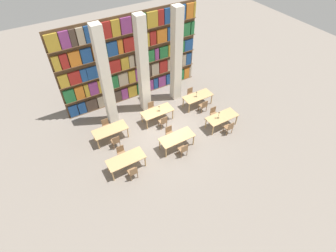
{
  "coord_description": "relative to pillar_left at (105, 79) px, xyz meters",
  "views": [
    {
      "loc": [
        -5.39,
        -9.25,
        10.99
      ],
      "look_at": [
        0.0,
        -0.12,
        0.69
      ],
      "focal_mm": 28.0,
      "sensor_mm": 36.0,
      "label": 1
    }
  ],
  "objects": [
    {
      "name": "chair_2",
      "position": [
        2.16,
        -4.58,
        -2.52
      ],
      "size": [
        0.42,
        0.4,
        0.88
      ],
      "color": "olive",
      "rests_on": "ground_plane"
    },
    {
      "name": "pillar_left",
      "position": [
        0.0,
        0.0,
        0.0
      ],
      "size": [
        0.54,
        0.54,
        6.0
      ],
      "color": "silver",
      "rests_on": "ground_plane"
    },
    {
      "name": "chair_3",
      "position": [
        2.16,
        -3.17,
        -2.52
      ],
      "size": [
        0.42,
        0.4,
        0.88
      ],
      "rotation": [
        0.0,
        0.0,
        3.14
      ],
      "color": "olive",
      "rests_on": "ground_plane"
    },
    {
      "name": "chair_4",
      "position": [
        5.32,
        -4.52,
        -2.52
      ],
      "size": [
        0.42,
        0.4,
        0.88
      ],
      "color": "olive",
      "rests_on": "ground_plane"
    },
    {
      "name": "desk_lamp_2",
      "position": [
        5.12,
        -1.5,
        -1.98
      ],
      "size": [
        0.14,
        0.14,
        0.39
      ],
      "color": "brown",
      "rests_on": "reading_table_5"
    },
    {
      "name": "desk_lamp_0",
      "position": [
        5.06,
        -3.8,
        -1.92
      ],
      "size": [
        0.14,
        0.14,
        0.47
      ],
      "color": "brown",
      "rests_on": "reading_table_2"
    },
    {
      "name": "reading_table_2",
      "position": [
        5.34,
        -3.82,
        -2.33
      ],
      "size": [
        1.92,
        0.84,
        0.76
      ],
      "color": "tan",
      "rests_on": "ground_plane"
    },
    {
      "name": "chair_11",
      "position": [
        5.21,
        -0.78,
        -2.52
      ],
      "size": [
        0.42,
        0.4,
        0.88
      ],
      "rotation": [
        0.0,
        0.0,
        3.14
      ],
      "color": "olive",
      "rests_on": "ground_plane"
    },
    {
      "name": "chair_0",
      "position": [
        -0.75,
        -4.55,
        -2.52
      ],
      "size": [
        0.42,
        0.4,
        0.88
      ],
      "color": "olive",
      "rests_on": "ground_plane"
    },
    {
      "name": "chair_9",
      "position": [
        2.31,
        -0.76,
        -2.52
      ],
      "size": [
        0.42,
        0.4,
        0.88
      ],
      "rotation": [
        0.0,
        0.0,
        3.14
      ],
      "color": "olive",
      "rests_on": "ground_plane"
    },
    {
      "name": "chair_1",
      "position": [
        -0.75,
        -3.14,
        -2.52
      ],
      "size": [
        0.42,
        0.4,
        0.88
      ],
      "rotation": [
        0.0,
        0.0,
        3.14
      ],
      "color": "olive",
      "rests_on": "ground_plane"
    },
    {
      "name": "reading_table_3",
      "position": [
        -0.69,
        -1.5,
        -2.33
      ],
      "size": [
        1.92,
        0.84,
        0.76
      ],
      "color": "tan",
      "rests_on": "ground_plane"
    },
    {
      "name": "pillar_right",
      "position": [
        4.51,
        0.0,
        0.0
      ],
      "size": [
        0.54,
        0.54,
        6.0
      ],
      "color": "silver",
      "rests_on": "ground_plane"
    },
    {
      "name": "reading_table_5",
      "position": [
        5.26,
        -1.49,
        -2.33
      ],
      "size": [
        1.92,
        0.84,
        0.76
      ],
      "color": "tan",
      "rests_on": "ground_plane"
    },
    {
      "name": "reading_table_4",
      "position": [
        2.31,
        -1.47,
        -2.33
      ],
      "size": [
        1.92,
        0.84,
        0.76
      ],
      "color": "tan",
      "rests_on": "ground_plane"
    },
    {
      "name": "pillar_center",
      "position": [
        2.25,
        0.0,
        0.0
      ],
      "size": [
        0.54,
        0.54,
        6.0
      ],
      "color": "silver",
      "rests_on": "ground_plane"
    },
    {
      "name": "reading_table_0",
      "position": [
        -0.78,
        -3.85,
        -2.33
      ],
      "size": [
        1.92,
        0.84,
        0.76
      ],
      "color": "tan",
      "rests_on": "ground_plane"
    },
    {
      "name": "chair_10",
      "position": [
        5.21,
        -2.19,
        -2.52
      ],
      "size": [
        0.42,
        0.4,
        0.88
      ],
      "color": "olive",
      "rests_on": "ground_plane"
    },
    {
      "name": "desk_lamp_1",
      "position": [
        2.42,
        -1.51,
        -1.98
      ],
      "size": [
        0.14,
        0.14,
        0.39
      ],
      "color": "brown",
      "rests_on": "reading_table_4"
    },
    {
      "name": "chair_8",
      "position": [
        2.31,
        -2.17,
        -2.52
      ],
      "size": [
        0.42,
        0.4,
        0.88
      ],
      "color": "olive",
      "rests_on": "ground_plane"
    },
    {
      "name": "chair_6",
      "position": [
        -0.69,
        -2.2,
        -2.52
      ],
      "size": [
        0.42,
        0.4,
        0.88
      ],
      "color": "olive",
      "rests_on": "ground_plane"
    },
    {
      "name": "reading_table_1",
      "position": [
        2.19,
        -3.88,
        -2.33
      ],
      "size": [
        1.92,
        0.84,
        0.76
      ],
      "color": "tan",
      "rests_on": "ground_plane"
    },
    {
      "name": "chair_5",
      "position": [
        5.32,
        -3.11,
        -2.52
      ],
      "size": [
        0.42,
        0.4,
        0.88
      ],
      "rotation": [
        0.0,
        0.0,
        3.14
      ],
      "color": "olive",
      "rests_on": "ground_plane"
    },
    {
      "name": "chair_7",
      "position": [
        -0.69,
        -0.79,
        -2.52
      ],
      "size": [
        0.42,
        0.4,
        0.88
      ],
      "rotation": [
        0.0,
        0.0,
        3.14
      ],
      "color": "olive",
      "rests_on": "ground_plane"
    },
    {
      "name": "ground_plane",
      "position": [
        2.25,
        -2.71,
        -3.0
      ],
      "size": [
        40.0,
        40.0,
        0.0
      ],
      "primitive_type": "plane",
      "color": "gray"
    },
    {
      "name": "bookshelf_bank",
      "position": [
        2.26,
        1.55,
        -0.31
      ],
      "size": [
        9.13,
        0.35,
        5.5
      ],
      "color": "brown",
      "rests_on": "ground_plane"
    }
  ]
}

